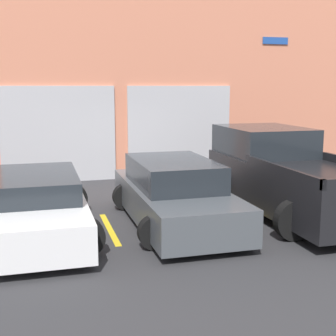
% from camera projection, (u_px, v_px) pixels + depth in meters
% --- Properties ---
extents(ground_plane, '(28.00, 28.00, 0.00)m').
position_uv_depth(ground_plane, '(150.00, 200.00, 11.85)').
color(ground_plane, '#2D2D30').
extents(shophouse_building, '(17.94, 0.68, 5.76)m').
position_uv_depth(shophouse_building, '(125.00, 86.00, 14.48)').
color(shophouse_building, '#D17A5B').
rests_on(shophouse_building, ground).
extents(pickup_truck, '(2.55, 5.22, 1.85)m').
position_uv_depth(pickup_truck, '(285.00, 174.00, 10.66)').
color(pickup_truck, black).
rests_on(pickup_truck, ground).
extents(sedan_white, '(2.16, 4.61, 1.19)m').
position_uv_depth(sedan_white, '(38.00, 205.00, 9.00)').
color(sedan_white, white).
rests_on(sedan_white, ground).
extents(sedan_side, '(2.15, 4.52, 1.34)m').
position_uv_depth(sedan_side, '(174.00, 194.00, 9.72)').
color(sedan_side, '#474C51').
rests_on(sedan_side, ground).
extents(parking_stripe_left, '(0.12, 2.20, 0.01)m').
position_uv_depth(parking_stripe_left, '(110.00, 229.00, 9.43)').
color(parking_stripe_left, gold).
rests_on(parking_stripe_left, ground).
extents(parking_stripe_centre, '(0.12, 2.20, 0.01)m').
position_uv_depth(parking_stripe_centre, '(235.00, 219.00, 10.16)').
color(parking_stripe_centre, gold).
rests_on(parking_stripe_centre, ground).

